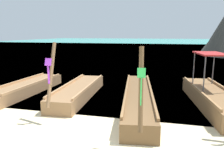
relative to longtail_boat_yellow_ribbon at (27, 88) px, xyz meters
The scene contains 6 objects.
ground 6.35m from the longtail_boat_yellow_ribbon, 45.15° to the right, with size 120.00×120.00×0.00m, color beige.
sea_water 58.01m from the longtail_boat_yellow_ribbon, 85.58° to the left, with size 120.00×120.00×0.00m, color #2DB29E.
longtail_boat_yellow_ribbon is the anchor object (origin of this frame).
longtail_boat_violet_ribbon 2.83m from the longtail_boat_yellow_ribbon, ahead, with size 1.48×5.76×2.68m.
longtail_boat_green_ribbon 5.72m from the longtail_boat_yellow_ribbon, ahead, with size 1.99×7.37×2.66m.
longtail_boat_turquoise_ribbon 8.68m from the longtail_boat_yellow_ribbon, ahead, with size 1.97×5.87×2.71m.
Camera 1 is at (2.24, -4.85, 2.98)m, focal length 35.06 mm.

